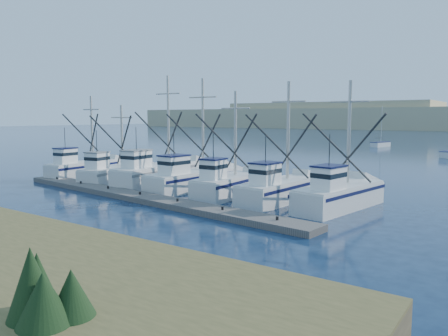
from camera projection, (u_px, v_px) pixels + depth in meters
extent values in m
plane|color=#0C1D36|center=(174.00, 240.00, 21.52)|extent=(500.00, 500.00, 0.00)
cube|color=#68615D|center=(140.00, 197.00, 31.77)|extent=(29.17, 5.11, 0.39)
cube|color=silver|center=(83.00, 170.00, 43.15)|extent=(2.67, 7.53, 1.49)
cube|color=white|center=(66.00, 157.00, 41.43)|extent=(1.40, 1.88, 1.50)
cylinder|color=#B7B2A8|center=(92.00, 129.00, 43.71)|extent=(0.22, 0.22, 6.55)
cube|color=silver|center=(113.00, 175.00, 40.27)|extent=(3.65, 7.23, 1.33)
cube|color=white|center=(97.00, 161.00, 38.67)|extent=(1.71, 1.91, 1.50)
cylinder|color=#B7B2A8|center=(122.00, 136.00, 40.82)|extent=(0.22, 0.22, 5.76)
cube|color=silver|center=(157.00, 175.00, 38.83)|extent=(3.44, 9.62, 1.66)
cube|color=white|center=(137.00, 160.00, 36.68)|extent=(1.70, 2.43, 1.50)
cylinder|color=#B7B2A8|center=(168.00, 120.00, 39.57)|extent=(0.22, 0.22, 8.03)
cube|color=silver|center=(192.00, 181.00, 36.10)|extent=(3.24, 8.87, 1.45)
cube|color=white|center=(174.00, 166.00, 34.11)|extent=(1.66, 2.23, 1.50)
cylinder|color=#B7B2A8|center=(203.00, 125.00, 36.77)|extent=(0.22, 0.22, 7.74)
cube|color=silver|center=(227.00, 187.00, 32.92)|extent=(2.69, 6.82, 1.46)
cube|color=white|center=(213.00, 170.00, 31.35)|extent=(1.43, 1.71, 1.50)
cylinder|color=#B7B2A8|center=(235.00, 134.00, 33.38)|extent=(0.22, 0.22, 6.50)
cube|color=silver|center=(279.00, 192.00, 30.98)|extent=(2.94, 7.83, 1.40)
cube|color=white|center=(265.00, 175.00, 29.20)|extent=(1.53, 1.97, 1.50)
cylinder|color=#B7B2A8|center=(288.00, 131.00, 31.54)|extent=(0.22, 0.22, 7.13)
cube|color=silver|center=(340.00, 198.00, 28.62)|extent=(3.64, 8.32, 1.46)
cube|color=white|center=(329.00, 179.00, 26.77)|extent=(1.68, 2.16, 1.50)
cylinder|color=#B7B2A8|center=(349.00, 133.00, 29.25)|extent=(0.22, 0.22, 6.96)
cube|color=silver|center=(380.00, 145.00, 87.17)|extent=(2.88, 5.26, 0.90)
cylinder|color=#B7B2A8|center=(382.00, 124.00, 86.94)|extent=(0.12, 0.12, 7.20)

